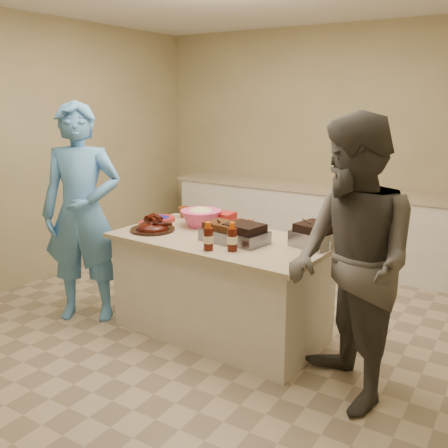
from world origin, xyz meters
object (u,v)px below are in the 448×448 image
Objects in this scene: roasting_pan at (315,246)px; bbq_bottle_b at (232,251)px; rib_platter at (153,231)px; plastic_cup at (184,217)px; coleslaw_bowl at (201,226)px; island at (221,332)px; mustard_bottle at (201,229)px; bbq_bottle_a at (208,250)px; guest_blue at (90,315)px; guest_gray at (342,396)px.

roasting_pan is 1.38× the size of bbq_bottle_b.
rib_platter is 3.44× the size of plastic_cup.
rib_platter is 1.27× the size of roasting_pan.
coleslaw_bowl is at bearing -167.78° from roasting_pan.
roasting_pan is at bearing 44.17° from bbq_bottle_b.
bbq_bottle_b reaches higher than island.
roasting_pan is at bearing 13.36° from rib_platter.
bbq_bottle_b is (0.26, -0.25, 0.82)m from island.
rib_platter is 3.24× the size of mustard_bottle.
bbq_bottle_a reaches higher than island.
bbq_bottle_a is 1.93× the size of plastic_cup.
guest_gray is (2.33, -0.00, 0.00)m from guest_blue.
roasting_pan is 0.16× the size of guest_gray.
guest_gray is at bearing -22.48° from plastic_cup.
mustard_bottle is (-0.39, 0.48, 0.00)m from bbq_bottle_a.
coleslaw_bowl is 3.24× the size of plastic_cup.
plastic_cup is 0.06× the size of guest_blue.
bbq_bottle_b reaches higher than plastic_cup.
guest_blue is at bearing -175.96° from bbq_bottle_b.
rib_platter is 0.52m from plastic_cup.
coleslaw_bowl is 1.80m from guest_gray.
bbq_bottle_b is at bearing -40.94° from island.
mustard_bottle is at bearing -34.23° from plastic_cup.
roasting_pan is at bearing 40.25° from bbq_bottle_a.
rib_platter reaches higher than plastic_cup.
bbq_bottle_b is at bearing -8.72° from rib_platter.
guest_gray is (1.82, -0.75, -0.82)m from plastic_cup.
bbq_bottle_b is 0.12× the size of guest_gray.
coleslaw_bowl reaches higher than guest_gray.
bbq_bottle_a reaches higher than mustard_bottle.
guest_gray is (1.17, -0.36, 0.00)m from island.
plastic_cup is (-0.65, 0.40, 0.82)m from island.
plastic_cup is at bearing -175.07° from roasting_pan.
plastic_cup is at bearing 150.03° from coleslaw_bowl.
bbq_bottle_b is at bearing 25.76° from bbq_bottle_a.
rib_platter is 0.20× the size of guest_blue.
guest_gray is at bearing -29.96° from guest_blue.
guest_gray reaches higher than guest_blue.
bbq_bottle_b reaches higher than guest_gray.
guest_blue is (-0.57, -0.23, -0.82)m from rib_platter.
guest_blue is (-1.27, -0.03, -0.82)m from bbq_bottle_a.
bbq_bottle_b is (0.16, 0.08, 0.00)m from bbq_bottle_a.
roasting_pan is (1.31, 0.31, 0.00)m from rib_platter.
bbq_bottle_a reaches higher than rib_platter.
bbq_bottle_b is (0.60, -0.47, 0.00)m from coleslaw_bowl.
rib_platter is at bearing 163.51° from bbq_bottle_a.
bbq_bottle_b is at bearing -122.36° from roasting_pan.
roasting_pan reaches higher than mustard_bottle.
roasting_pan reaches higher than guest_blue.
island is 8.10× the size of bbq_bottle_b.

